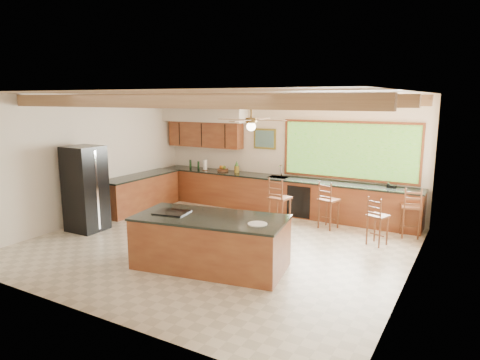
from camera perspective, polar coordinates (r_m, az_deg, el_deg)
The scene contains 9 objects.
ground at distance 8.73m, azimuth -3.09°, elevation -8.59°, with size 7.20×7.20×0.00m, color beige.
room_shell at distance 8.90m, azimuth -1.86°, elevation 6.40°, with size 7.27×6.54×3.02m.
counter_run at distance 11.09m, azimuth 0.39°, elevation -1.86°, with size 7.12×3.10×1.24m.
island at distance 7.50m, azimuth -3.95°, elevation -8.22°, with size 2.78×1.66×0.93m.
refrigerator at distance 10.02m, azimuth -19.91°, elevation -1.10°, with size 0.75×0.72×1.89m.
bar_stool_a at distance 9.76m, azimuth 11.67°, elevation -2.74°, with size 0.48×0.48×1.10m.
bar_stool_b at distance 9.53m, azimuth 5.17°, elevation -2.54°, with size 0.47×0.47×1.19m.
bar_stool_c at distance 8.93m, azimuth 17.85°, elevation -4.71°, with size 0.45×0.45×0.99m.
bar_stool_d at distance 9.64m, azimuth 21.78°, elevation -3.45°, with size 0.49×0.49×1.10m.
Camera 1 is at (4.49, -6.91, 2.90)m, focal length 32.00 mm.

